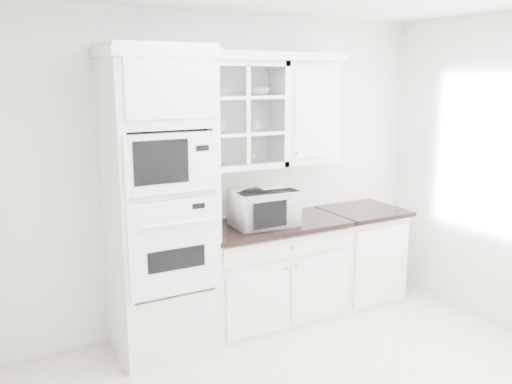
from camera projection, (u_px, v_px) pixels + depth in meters
room_shell at (315, 137)px, 3.57m from camera, size 4.00×3.50×2.70m
oven_column at (159, 204)px, 4.18m from camera, size 0.76×0.68×2.40m
base_cabinet_run at (272, 271)px, 4.85m from camera, size 1.32×0.67×0.92m
extra_base_cabinet at (359, 254)px, 5.32m from camera, size 0.72×0.67×0.92m
upper_cabinet_glass at (239, 115)px, 4.56m from camera, size 0.80×0.33×0.90m
upper_cabinet_solid at (305, 113)px, 4.88m from camera, size 0.55×0.33×0.90m
crown_molding at (228, 55)px, 4.39m from camera, size 2.14×0.38×0.07m
countertop_microwave at (263, 207)px, 4.62m from camera, size 0.56×0.47×0.31m
bowl_a at (221, 93)px, 4.45m from camera, size 0.27×0.27×0.06m
bowl_b at (258, 91)px, 4.61m from camera, size 0.21×0.21×0.07m
cup_a at (219, 127)px, 4.49m from camera, size 0.15×0.15×0.10m
cup_b at (255, 126)px, 4.66m from camera, size 0.12×0.12×0.09m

